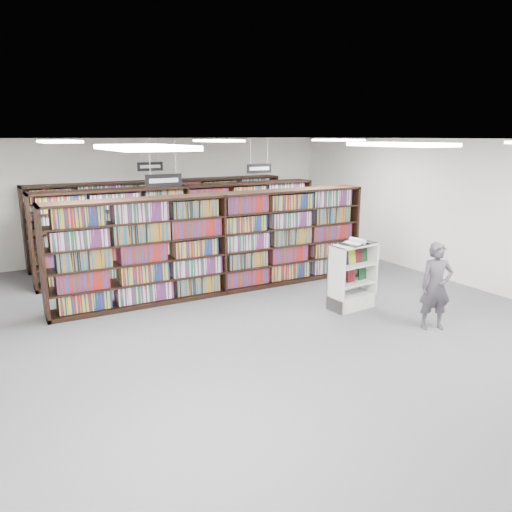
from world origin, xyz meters
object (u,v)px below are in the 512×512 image
bookshelf_row_near (220,244)px  endcap_display (351,285)px  open_book (358,242)px  shopper (436,286)px

bookshelf_row_near → endcap_display: (1.79, -2.13, -0.61)m
bookshelf_row_near → open_book: (1.88, -2.16, 0.24)m
open_book → shopper: bearing=-84.3°
shopper → open_book: bearing=131.8°
bookshelf_row_near → shopper: (2.35, -3.68, -0.29)m
open_book → shopper: 1.67m
endcap_display → shopper: size_ratio=0.83×
endcap_display → shopper: shopper is taller
endcap_display → shopper: 1.68m
bookshelf_row_near → endcap_display: size_ratio=5.53×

